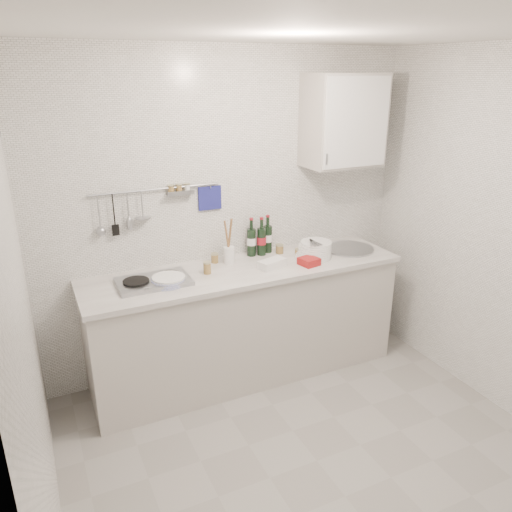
{
  "coord_description": "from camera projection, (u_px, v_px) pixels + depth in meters",
  "views": [
    {
      "loc": [
        -1.41,
        -2.1,
        2.32
      ],
      "look_at": [
        -0.0,
        0.9,
        1.08
      ],
      "focal_mm": 35.0,
      "sensor_mm": 36.0,
      "label": 1
    }
  ],
  "objects": [
    {
      "name": "strawberry_punnet",
      "position": [
        309.0,
        261.0,
        3.81
      ],
      "size": [
        0.16,
        0.16,
        0.06
      ],
      "primitive_type": "cube",
      "rotation": [
        0.0,
        0.0,
        0.21
      ],
      "color": "#AF131F",
      "rests_on": "counter"
    },
    {
      "name": "floor",
      "position": [
        317.0,
        461.0,
        3.15
      ],
      "size": [
        3.0,
        3.0,
        0.0
      ],
      "primitive_type": "plane",
      "color": "gray",
      "rests_on": "ground"
    },
    {
      "name": "back_wall",
      "position": [
        229.0,
        216.0,
        3.9
      ],
      "size": [
        3.0,
        0.02,
        2.5
      ],
      "primitive_type": "cube",
      "color": "silver",
      "rests_on": "floor"
    },
    {
      "name": "jar_d",
      "position": [
        207.0,
        268.0,
        3.64
      ],
      "size": [
        0.06,
        0.06,
        0.09
      ],
      "rotation": [
        0.0,
        0.0,
        0.43
      ],
      "color": "olive",
      "rests_on": "counter"
    },
    {
      "name": "plate_stack_sink",
      "position": [
        314.0,
        250.0,
        3.98
      ],
      "size": [
        0.32,
        0.3,
        0.12
      ],
      "rotation": [
        0.0,
        0.0,
        -0.2
      ],
      "color": "white",
      "rests_on": "counter"
    },
    {
      "name": "jar_c",
      "position": [
        298.0,
        252.0,
        3.99
      ],
      "size": [
        0.06,
        0.06,
        0.06
      ],
      "rotation": [
        0.0,
        0.0,
        0.39
      ],
      "color": "olive",
      "rests_on": "counter"
    },
    {
      "name": "wine_bottles",
      "position": [
        260.0,
        236.0,
        3.99
      ],
      "size": [
        0.23,
        0.11,
        0.31
      ],
      "rotation": [
        0.0,
        0.0,
        0.12
      ],
      "color": "black",
      "rests_on": "counter"
    },
    {
      "name": "jar_b",
      "position": [
        280.0,
        249.0,
        4.05
      ],
      "size": [
        0.07,
        0.07,
        0.07
      ],
      "rotation": [
        0.0,
        0.0,
        -0.13
      ],
      "color": "olive",
      "rests_on": "counter"
    },
    {
      "name": "wall_cabinet",
      "position": [
        344.0,
        121.0,
        3.86
      ],
      "size": [
        0.6,
        0.38,
        0.7
      ],
      "color": "#B3ADA5",
      "rests_on": "back_wall"
    },
    {
      "name": "plate_stack_hob",
      "position": [
        168.0,
        280.0,
        3.47
      ],
      "size": [
        0.26,
        0.25,
        0.05
      ],
      "rotation": [
        0.0,
        0.0,
        -0.39
      ],
      "color": "#515FB7",
      "rests_on": "counter"
    },
    {
      "name": "counter",
      "position": [
        246.0,
        324.0,
        3.94
      ],
      "size": [
        2.44,
        0.64,
        0.96
      ],
      "color": "#B3ADA5",
      "rests_on": "floor"
    },
    {
      "name": "ceiling",
      "position": [
        340.0,
        28.0,
        2.28
      ],
      "size": [
        3.0,
        3.0,
        0.0
      ],
      "primitive_type": "plane",
      "rotation": [
        3.14,
        0.0,
        0.0
      ],
      "color": "silver",
      "rests_on": "back_wall"
    },
    {
      "name": "butter_dish",
      "position": [
        272.0,
        264.0,
        3.75
      ],
      "size": [
        0.23,
        0.16,
        0.06
      ],
      "primitive_type": "cube",
      "rotation": [
        0.0,
        0.0,
        0.29
      ],
      "color": "white",
      "rests_on": "counter"
    },
    {
      "name": "wall_rail",
      "position": [
        153.0,
        203.0,
        3.57
      ],
      "size": [
        0.98,
        0.09,
        0.34
      ],
      "color": "#93969B",
      "rests_on": "back_wall"
    },
    {
      "name": "jar_a",
      "position": [
        215.0,
        258.0,
        3.85
      ],
      "size": [
        0.06,
        0.06,
        0.08
      ],
      "rotation": [
        0.0,
        0.0,
        0.41
      ],
      "color": "olive",
      "rests_on": "counter"
    },
    {
      "name": "utensil_crock",
      "position": [
        229.0,
        253.0,
        3.83
      ],
      "size": [
        0.09,
        0.09,
        0.36
      ],
      "rotation": [
        0.0,
        0.0,
        0.31
      ],
      "color": "white",
      "rests_on": "counter"
    },
    {
      "name": "wall_left",
      "position": [
        27.0,
        338.0,
        2.12
      ],
      "size": [
        0.02,
        2.8,
        2.5
      ],
      "primitive_type": "cube",
      "color": "silver",
      "rests_on": "floor"
    }
  ]
}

